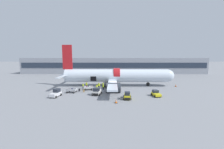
{
  "coord_description": "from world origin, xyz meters",
  "views": [
    {
      "loc": [
        -0.53,
        -36.12,
        8.96
      ],
      "look_at": [
        -0.76,
        3.4,
        3.99
      ],
      "focal_mm": 22.0,
      "sensor_mm": 36.0,
      "label": 1
    }
  ],
  "objects_px": {
    "baggage_tug_mid": "(127,96)",
    "ground_crew_loader_a": "(97,87)",
    "baggage_tug_spare": "(97,92)",
    "ground_crew_marshal": "(87,85)",
    "baggage_tug_lead": "(156,94)",
    "ground_crew_loader_b": "(103,87)",
    "ground_crew_helper": "(83,86)",
    "airplane": "(115,76)",
    "ground_crew_driver": "(99,85)",
    "suitcase_on_tarmac_spare": "(84,91)",
    "suitcase_on_tarmac_upright": "(79,90)",
    "ground_crew_supervisor": "(103,85)",
    "baggage_cart_queued": "(72,90)",
    "baggage_tug_rear": "(56,93)",
    "baggage_cart_loading": "(89,88)"
  },
  "relations": [
    {
      "from": "baggage_tug_spare",
      "to": "baggage_cart_loading",
      "type": "relative_size",
      "value": 0.92
    },
    {
      "from": "baggage_tug_lead",
      "to": "ground_crew_loader_b",
      "type": "distance_m",
      "value": 14.12
    },
    {
      "from": "airplane",
      "to": "ground_crew_supervisor",
      "type": "xyz_separation_m",
      "value": [
        -3.59,
        -3.17,
        -2.23
      ]
    },
    {
      "from": "ground_crew_supervisor",
      "to": "suitcase_on_tarmac_upright",
      "type": "xyz_separation_m",
      "value": [
        -6.08,
        -3.52,
        -0.65
      ]
    },
    {
      "from": "ground_crew_driver",
      "to": "airplane",
      "type": "bearing_deg",
      "value": 40.37
    },
    {
      "from": "ground_crew_supervisor",
      "to": "baggage_tug_lead",
      "type": "bearing_deg",
      "value": -32.86
    },
    {
      "from": "airplane",
      "to": "baggage_tug_lead",
      "type": "relative_size",
      "value": 12.71
    },
    {
      "from": "baggage_tug_spare",
      "to": "ground_crew_marshal",
      "type": "height_order",
      "value": "ground_crew_marshal"
    },
    {
      "from": "baggage_tug_spare",
      "to": "ground_crew_marshal",
      "type": "xyz_separation_m",
      "value": [
        -3.79,
        7.02,
        0.2
      ]
    },
    {
      "from": "baggage_tug_lead",
      "to": "baggage_tug_mid",
      "type": "distance_m",
      "value": 7.2
    },
    {
      "from": "baggage_tug_mid",
      "to": "ground_crew_loader_b",
      "type": "height_order",
      "value": "baggage_tug_mid"
    },
    {
      "from": "ground_crew_supervisor",
      "to": "suitcase_on_tarmac_upright",
      "type": "relative_size",
      "value": 2.68
    },
    {
      "from": "baggage_tug_lead",
      "to": "ground_crew_driver",
      "type": "bearing_deg",
      "value": 151.84
    },
    {
      "from": "airplane",
      "to": "ground_crew_helper",
      "type": "relative_size",
      "value": 22.99
    },
    {
      "from": "ground_crew_supervisor",
      "to": "ground_crew_helper",
      "type": "distance_m",
      "value": 5.72
    },
    {
      "from": "baggage_tug_mid",
      "to": "baggage_tug_spare",
      "type": "height_order",
      "value": "baggage_tug_spare"
    },
    {
      "from": "ground_crew_loader_a",
      "to": "suitcase_on_tarmac_spare",
      "type": "xyz_separation_m",
      "value": [
        -3.21,
        -1.46,
        -0.6
      ]
    },
    {
      "from": "baggage_tug_spare",
      "to": "suitcase_on_tarmac_upright",
      "type": "height_order",
      "value": "baggage_tug_spare"
    },
    {
      "from": "baggage_tug_lead",
      "to": "ground_crew_helper",
      "type": "relative_size",
      "value": 1.81
    },
    {
      "from": "ground_crew_marshal",
      "to": "baggage_tug_mid",
      "type": "bearing_deg",
      "value": -43.83
    },
    {
      "from": "suitcase_on_tarmac_spare",
      "to": "suitcase_on_tarmac_upright",
      "type": "bearing_deg",
      "value": 140.78
    },
    {
      "from": "baggage_tug_spare",
      "to": "ground_crew_loader_b",
      "type": "relative_size",
      "value": 1.99
    },
    {
      "from": "airplane",
      "to": "ground_crew_supervisor",
      "type": "height_order",
      "value": "airplane"
    },
    {
      "from": "baggage_tug_rear",
      "to": "baggage_cart_loading",
      "type": "height_order",
      "value": "baggage_tug_rear"
    },
    {
      "from": "baggage_tug_spare",
      "to": "suitcase_on_tarmac_upright",
      "type": "relative_size",
      "value": 4.86
    },
    {
      "from": "baggage_tug_mid",
      "to": "ground_crew_loader_a",
      "type": "distance_m",
      "value": 10.34
    },
    {
      "from": "ground_crew_supervisor",
      "to": "ground_crew_loader_a",
      "type": "bearing_deg",
      "value": -113.76
    },
    {
      "from": "baggage_cart_queued",
      "to": "ground_crew_loader_b",
      "type": "bearing_deg",
      "value": 22.3
    },
    {
      "from": "airplane",
      "to": "baggage_tug_rear",
      "type": "distance_m",
      "value": 18.38
    },
    {
      "from": "baggage_tug_lead",
      "to": "baggage_tug_mid",
      "type": "bearing_deg",
      "value": -162.62
    },
    {
      "from": "baggage_tug_mid",
      "to": "ground_crew_loader_b",
      "type": "relative_size",
      "value": 1.92
    },
    {
      "from": "baggage_tug_mid",
      "to": "suitcase_on_tarmac_spare",
      "type": "height_order",
      "value": "baggage_tug_mid"
    },
    {
      "from": "airplane",
      "to": "baggage_tug_mid",
      "type": "xyz_separation_m",
      "value": [
        2.39,
        -13.63,
        -2.44
      ]
    },
    {
      "from": "baggage_cart_loading",
      "to": "suitcase_on_tarmac_spare",
      "type": "relative_size",
      "value": 4.28
    },
    {
      "from": "airplane",
      "to": "suitcase_on_tarmac_upright",
      "type": "xyz_separation_m",
      "value": [
        -9.67,
        -6.69,
        -2.88
      ]
    },
    {
      "from": "baggage_tug_lead",
      "to": "ground_crew_loader_b",
      "type": "xyz_separation_m",
      "value": [
        -12.63,
        6.31,
        0.24
      ]
    },
    {
      "from": "baggage_tug_mid",
      "to": "baggage_cart_loading",
      "type": "bearing_deg",
      "value": 140.22
    },
    {
      "from": "airplane",
      "to": "ground_crew_marshal",
      "type": "bearing_deg",
      "value": -158.7
    },
    {
      "from": "ground_crew_marshal",
      "to": "airplane",
      "type": "bearing_deg",
      "value": 21.3
    },
    {
      "from": "ground_crew_loader_a",
      "to": "baggage_cart_queued",
      "type": "bearing_deg",
      "value": -162.38
    },
    {
      "from": "baggage_tug_lead",
      "to": "ground_crew_loader_b",
      "type": "height_order",
      "value": "ground_crew_loader_b"
    },
    {
      "from": "airplane",
      "to": "suitcase_on_tarmac_upright",
      "type": "bearing_deg",
      "value": -145.3
    },
    {
      "from": "baggage_tug_mid",
      "to": "ground_crew_marshal",
      "type": "height_order",
      "value": "ground_crew_marshal"
    },
    {
      "from": "ground_crew_supervisor",
      "to": "airplane",
      "type": "bearing_deg",
      "value": 41.5
    },
    {
      "from": "baggage_cart_loading",
      "to": "suitcase_on_tarmac_upright",
      "type": "xyz_separation_m",
      "value": [
        -2.29,
        -1.2,
        -0.28
      ]
    },
    {
      "from": "baggage_tug_rear",
      "to": "ground_crew_marshal",
      "type": "relative_size",
      "value": 1.83
    },
    {
      "from": "ground_crew_helper",
      "to": "suitcase_on_tarmac_spare",
      "type": "distance_m",
      "value": 4.08
    },
    {
      "from": "baggage_tug_spare",
      "to": "airplane",
      "type": "bearing_deg",
      "value": 65.92
    },
    {
      "from": "airplane",
      "to": "ground_crew_supervisor",
      "type": "relative_size",
      "value": 20.55
    },
    {
      "from": "baggage_tug_mid",
      "to": "ground_crew_supervisor",
      "type": "distance_m",
      "value": 12.05
    }
  ]
}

